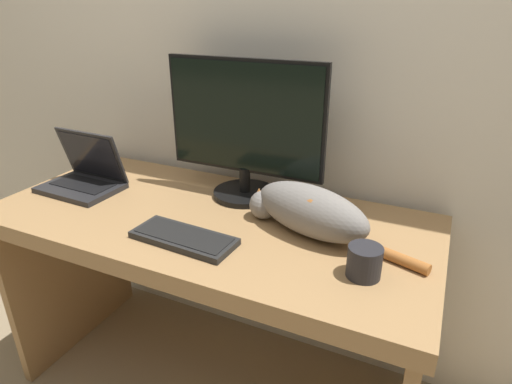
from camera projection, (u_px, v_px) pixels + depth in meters
The scene contains 8 objects.
wall_back at pixel (258, 42), 1.56m from camera, with size 6.40×0.06×2.60m.
desk at pixel (210, 257), 1.51m from camera, with size 1.50×0.68×0.78m.
monitor at pixel (245, 130), 1.49m from camera, with size 0.58×0.23×0.49m.
laptop at pixel (84, 177), 1.63m from camera, with size 0.30×0.22×0.22m.
external_keyboard at pixel (184, 238), 1.28m from camera, with size 0.33×0.15×0.02m.
cat at pixel (309, 210), 1.30m from camera, with size 0.58×0.27×0.15m.
coffee_mug at pixel (364, 262), 1.10m from camera, with size 0.09×0.09×0.09m.
small_toy at pixel (340, 210), 1.43m from camera, with size 0.04×0.04×0.04m.
Camera 1 is at (0.69, -0.75, 1.43)m, focal length 30.00 mm.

